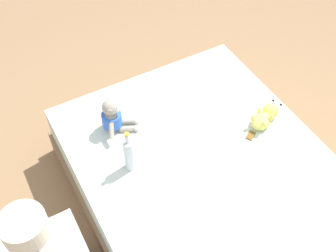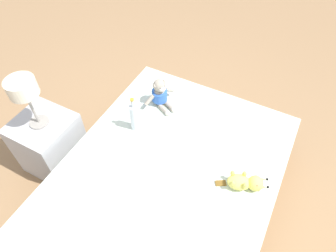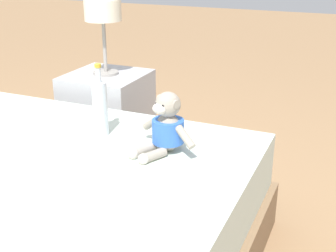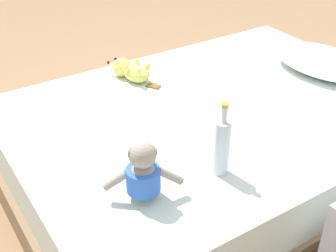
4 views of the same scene
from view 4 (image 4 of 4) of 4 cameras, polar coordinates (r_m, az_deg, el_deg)
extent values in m
plane|color=#93704C|center=(2.43, 5.56, -6.64)|extent=(16.00, 16.00, 0.00)
cube|color=#846647|center=(2.37, 5.69, -4.73)|extent=(1.43, 1.99, 0.20)
cube|color=silver|center=(2.25, 5.99, -0.26)|extent=(1.38, 1.93, 0.24)
ellipsoid|color=white|center=(2.61, 18.90, 7.58)|extent=(0.62, 0.44, 0.13)
ellipsoid|color=#9E9384|center=(1.61, -3.09, -6.78)|extent=(0.14, 0.14, 0.15)
cylinder|color=blue|center=(1.60, -3.09, -6.65)|extent=(0.16, 0.16, 0.09)
sphere|color=#9E9384|center=(1.54, -3.21, -3.58)|extent=(0.10, 0.10, 0.10)
ellipsoid|color=beige|center=(1.58, -3.32, -2.93)|extent=(0.07, 0.07, 0.04)
sphere|color=black|center=(1.56, -3.99, -2.55)|extent=(0.01, 0.01, 0.01)
sphere|color=black|center=(1.57, -2.67, -2.46)|extent=(0.01, 0.01, 0.01)
cylinder|color=#9E9384|center=(1.53, -4.93, -3.34)|extent=(0.03, 0.02, 0.03)
cylinder|color=#9E9384|center=(1.53, -1.52, -3.10)|extent=(0.03, 0.02, 0.03)
cylinder|color=#9E9384|center=(1.60, -6.55, -6.75)|extent=(0.07, 0.10, 0.08)
cylinder|color=#9E9384|center=(1.61, 0.32, -6.24)|extent=(0.07, 0.10, 0.08)
cylinder|color=#9E9384|center=(1.71, -4.30, -6.34)|extent=(0.11, 0.08, 0.04)
cylinder|color=#9E9384|center=(1.72, -2.29, -6.19)|extent=(0.11, 0.08, 0.04)
sphere|color=beige|center=(1.75, -4.41, -5.32)|extent=(0.04, 0.04, 0.04)
sphere|color=beige|center=(1.76, -2.45, -5.18)|extent=(0.04, 0.04, 0.04)
ellipsoid|color=#EAE066|center=(2.40, -3.92, 6.53)|extent=(0.18, 0.16, 0.08)
sphere|color=#EAE066|center=(2.46, -5.77, 7.30)|extent=(0.10, 0.10, 0.10)
cone|color=#EAE066|center=(2.46, -6.96, 7.53)|extent=(0.07, 0.05, 0.05)
sphere|color=black|center=(2.48, -7.45, 7.85)|extent=(0.02, 0.02, 0.02)
cone|color=#EAE066|center=(2.50, -6.08, 7.97)|extent=(0.07, 0.05, 0.05)
sphere|color=black|center=(2.51, -6.57, 8.29)|extent=(0.02, 0.02, 0.02)
sphere|color=red|center=(2.43, -6.28, 7.64)|extent=(0.02, 0.02, 0.02)
sphere|color=red|center=(2.47, -5.34, 8.12)|extent=(0.02, 0.02, 0.02)
ellipsoid|color=#EAE066|center=(2.37, -5.17, 7.17)|extent=(0.04, 0.04, 0.05)
ellipsoid|color=#EAE066|center=(2.43, -3.86, 7.86)|extent=(0.04, 0.04, 0.05)
ellipsoid|color=#EAE066|center=(2.33, -3.72, 6.75)|extent=(0.04, 0.04, 0.05)
ellipsoid|color=#EAE066|center=(2.38, -2.53, 7.39)|extent=(0.04, 0.04, 0.05)
cube|color=brown|center=(2.35, -1.84, 5.00)|extent=(0.08, 0.07, 0.01)
cylinder|color=silver|center=(1.71, 6.73, -2.73)|extent=(0.06, 0.06, 0.22)
cylinder|color=silver|center=(1.63, 7.04, 1.40)|extent=(0.02, 0.02, 0.06)
cylinder|color=gold|center=(1.61, 7.13, 2.57)|extent=(0.03, 0.03, 0.01)
camera|label=1|loc=(2.46, 58.77, 42.17)|focal=44.72mm
camera|label=2|loc=(2.91, 19.30, 43.56)|focal=31.69mm
camera|label=3|loc=(2.59, -35.52, 19.08)|focal=48.86mm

